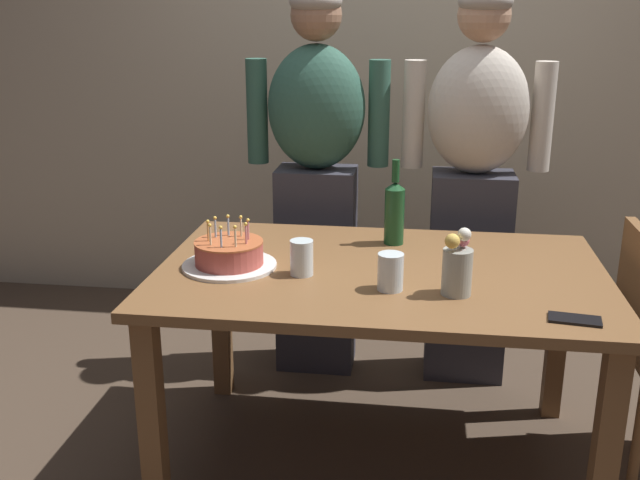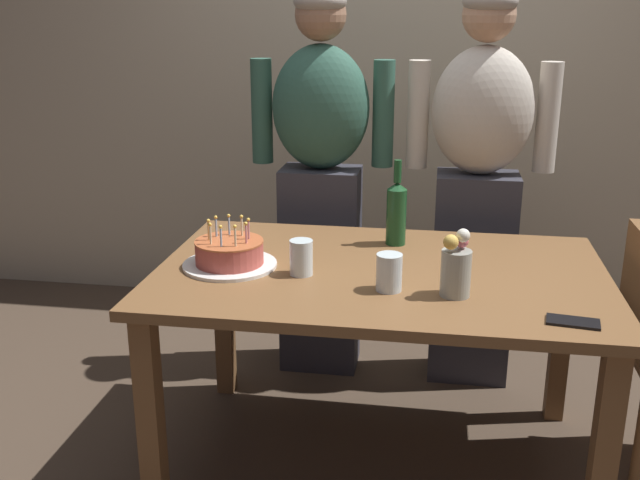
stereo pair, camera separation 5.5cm
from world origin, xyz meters
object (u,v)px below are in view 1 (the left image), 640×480
object	(u,v)px
birthday_cake	(229,255)
water_glass_near	(390,272)
wine_bottle	(394,211)
flower_vase	(457,267)
water_glass_far	(302,258)
cell_phone	(575,319)
person_man_bearded	(317,179)
person_woman_cardigan	(473,184)

from	to	relation	value
birthday_cake	water_glass_near	bearing A→B (deg)	-13.59
wine_bottle	flower_vase	world-z (taller)	wine_bottle
water_glass_far	flower_vase	size ratio (longest dim) A/B	0.55
wine_bottle	cell_phone	size ratio (longest dim) A/B	2.20
water_glass_near	wine_bottle	bearing A→B (deg)	91.07
birthday_cake	cell_phone	size ratio (longest dim) A/B	2.22
birthday_cake	person_man_bearded	size ratio (longest dim) A/B	0.19
birthday_cake	wine_bottle	size ratio (longest dim) A/B	1.01
cell_phone	flower_vase	distance (m)	0.37
wine_bottle	water_glass_far	bearing A→B (deg)	-127.18
birthday_cake	person_woman_cardigan	size ratio (longest dim) A/B	0.19
cell_phone	person_woman_cardigan	distance (m)	1.11
water_glass_near	cell_phone	bearing A→B (deg)	-17.71
wine_bottle	person_man_bearded	xyz separation A→B (m)	(-0.35, 0.44, 0.01)
birthday_cake	person_man_bearded	xyz separation A→B (m)	(0.19, 0.78, 0.09)
water_glass_near	person_man_bearded	bearing A→B (deg)	111.61
water_glass_far	wine_bottle	distance (m)	0.48
cell_phone	person_woman_cardigan	size ratio (longest dim) A/B	0.09
water_glass_near	wine_bottle	xyz separation A→B (m)	(-0.01, 0.47, 0.07)
water_glass_near	cell_phone	xyz separation A→B (m)	(0.53, -0.17, -0.05)
person_man_bearded	person_woman_cardigan	xyz separation A→B (m)	(0.66, 0.00, 0.00)
water_glass_near	birthday_cake	bearing A→B (deg)	166.41
water_glass_far	person_man_bearded	distance (m)	0.82
water_glass_near	cell_phone	distance (m)	0.56
flower_vase	water_glass_far	bearing A→B (deg)	167.90
water_glass_far	flower_vase	world-z (taller)	flower_vase
water_glass_far	cell_phone	size ratio (longest dim) A/B	0.82
flower_vase	person_woman_cardigan	xyz separation A→B (m)	(0.10, 0.92, 0.04)
birthday_cake	person_woman_cardigan	world-z (taller)	person_woman_cardigan
water_glass_near	wine_bottle	world-z (taller)	wine_bottle
flower_vase	person_woman_cardigan	distance (m)	0.93
wine_bottle	person_woman_cardigan	size ratio (longest dim) A/B	0.19
birthday_cake	flower_vase	bearing A→B (deg)	-10.89
flower_vase	person_man_bearded	world-z (taller)	person_man_bearded
water_glass_far	person_man_bearded	size ratio (longest dim) A/B	0.07
wine_bottle	person_man_bearded	bearing A→B (deg)	128.61
person_man_bearded	birthday_cake	bearing A→B (deg)	76.53
water_glass_far	wine_bottle	bearing A→B (deg)	52.82
flower_vase	birthday_cake	bearing A→B (deg)	169.11
water_glass_near	person_man_bearded	distance (m)	0.98
wine_bottle	cell_phone	distance (m)	0.84
cell_phone	person_man_bearded	bearing A→B (deg)	137.77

